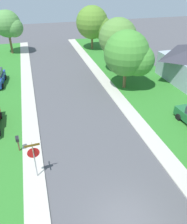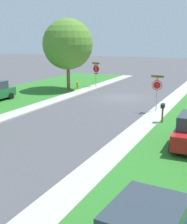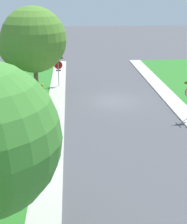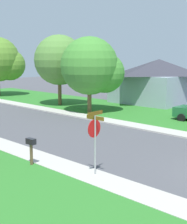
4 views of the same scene
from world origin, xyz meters
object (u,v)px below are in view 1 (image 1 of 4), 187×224
stop_sign_far_corner (34,155)px  tree_across_left (120,39)px  tree_sidewalk_far (130,55)px  tree_sidewalk_mid (9,25)px  tree_corner_large (94,24)px  mailbox (18,141)px

stop_sign_far_corner → tree_across_left: tree_across_left is taller
stop_sign_far_corner → tree_sidewalk_far: 15.74m
tree_sidewalk_mid → tree_corner_large: bearing=-4.5°
mailbox → tree_sidewalk_far: bearing=33.5°
stop_sign_far_corner → tree_sidewalk_far: size_ratio=0.42×
tree_sidewalk_far → mailbox: 14.92m
tree_across_left → tree_sidewalk_mid: (-13.98, 12.49, 0.25)m
tree_sidewalk_mid → mailbox: size_ratio=5.24×
stop_sign_far_corner → tree_sidewalk_mid: (-1.96, 28.70, 2.74)m
stop_sign_far_corner → tree_sidewalk_mid: size_ratio=0.40×
tree_corner_large → tree_sidewalk_far: bearing=-92.5°
tree_across_left → tree_sidewalk_mid: tree_across_left is taller
tree_sidewalk_mid → stop_sign_far_corner: bearing=-86.1°
tree_across_left → tree_sidewalk_far: size_ratio=1.06×
tree_across_left → tree_corner_large: 11.40m
tree_across_left → mailbox: 18.99m
tree_across_left → tree_sidewalk_far: tree_across_left is taller
tree_across_left → tree_sidewalk_mid: size_ratio=1.02×
tree_sidewalk_far → tree_across_left: bearing=79.5°
mailbox → tree_across_left: bearing=45.3°
tree_sidewalk_far → mailbox: bearing=-146.5°
mailbox → tree_sidewalk_mid: bearing=91.8°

